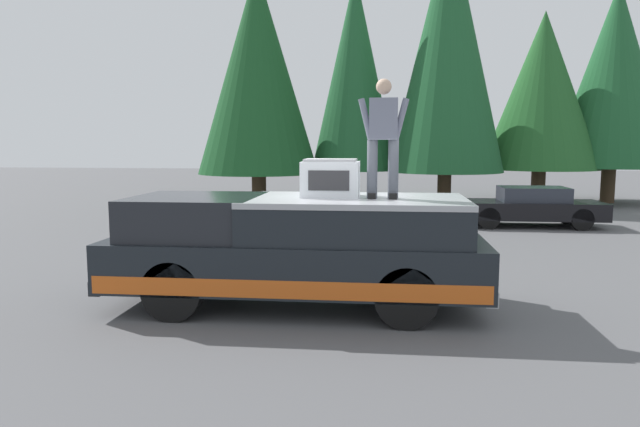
{
  "coord_description": "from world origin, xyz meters",
  "views": [
    {
      "loc": [
        -8.8,
        -0.73,
        2.45
      ],
      "look_at": [
        0.09,
        0.24,
        1.35
      ],
      "focal_mm": 32.52,
      "sensor_mm": 36.0,
      "label": 1
    }
  ],
  "objects_px": {
    "pickup_truck": "(297,249)",
    "compressor_unit": "(331,178)",
    "person_on_truck_bed": "(383,135)",
    "parked_car_black": "(530,207)"
  },
  "relations": [
    {
      "from": "pickup_truck",
      "to": "compressor_unit",
      "type": "distance_m",
      "value": 1.17
    },
    {
      "from": "pickup_truck",
      "to": "person_on_truck_bed",
      "type": "distance_m",
      "value": 2.1
    },
    {
      "from": "compressor_unit",
      "to": "pickup_truck",
      "type": "bearing_deg",
      "value": 104.63
    },
    {
      "from": "person_on_truck_bed",
      "to": "pickup_truck",
      "type": "bearing_deg",
      "value": 87.66
    },
    {
      "from": "pickup_truck",
      "to": "person_on_truck_bed",
      "type": "height_order",
      "value": "person_on_truck_bed"
    },
    {
      "from": "pickup_truck",
      "to": "compressor_unit",
      "type": "height_order",
      "value": "compressor_unit"
    },
    {
      "from": "compressor_unit",
      "to": "person_on_truck_bed",
      "type": "relative_size",
      "value": 0.5
    },
    {
      "from": "compressor_unit",
      "to": "parked_car_black",
      "type": "bearing_deg",
      "value": -29.59
    },
    {
      "from": "pickup_truck",
      "to": "compressor_unit",
      "type": "relative_size",
      "value": 6.6
    },
    {
      "from": "pickup_truck",
      "to": "parked_car_black",
      "type": "height_order",
      "value": "pickup_truck"
    }
  ]
}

